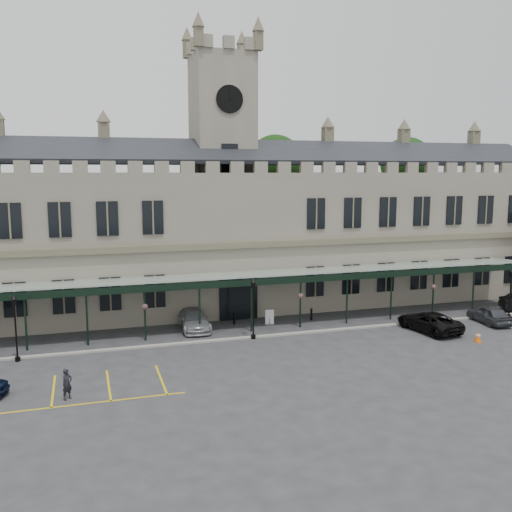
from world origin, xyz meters
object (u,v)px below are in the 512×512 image
object	(u,v)px
traffic_cone	(478,337)
sign_board	(270,317)
lamp_post_right	(511,289)
car_right_a	(489,314)
clock_tower	(223,160)
lamp_post_left	(15,322)
person_a	(67,384)
station_building	(223,235)
lamp_post_mid	(253,303)
car_taxi	(194,320)
car_van	(429,322)

from	to	relation	value
traffic_cone	sign_board	bearing A→B (deg)	144.90
lamp_post_right	car_right_a	size ratio (longest dim) A/B	0.97
traffic_cone	clock_tower	bearing A→B (deg)	132.26
lamp_post_left	lamp_post_right	world-z (taller)	lamp_post_left
person_a	car_right_a	bearing A→B (deg)	-28.91
station_building	sign_board	bearing A→B (deg)	-74.55
sign_board	person_a	size ratio (longest dim) A/B	0.69
clock_tower	lamp_post_mid	world-z (taller)	clock_tower
station_building	car_taxi	world-z (taller)	station_building
station_building	clock_tower	distance (m)	6.64
lamp_post_left	car_taxi	size ratio (longest dim) A/B	0.85
station_building	lamp_post_mid	bearing A→B (deg)	-92.29
car_van	person_a	bearing A→B (deg)	2.89
clock_tower	sign_board	distance (m)	14.62
clock_tower	lamp_post_left	bearing A→B (deg)	-146.10
lamp_post_mid	lamp_post_right	xyz separation A→B (m)	(22.24, -0.46, -0.19)
station_building	clock_tower	world-z (taller)	clock_tower
sign_board	person_a	xyz separation A→B (m)	(-15.18, -11.22, 0.28)
clock_tower	lamp_post_left	size ratio (longest dim) A/B	5.66
lamp_post_right	lamp_post_mid	bearing A→B (deg)	178.81
car_right_a	station_building	bearing A→B (deg)	-28.65
lamp_post_mid	car_van	size ratio (longest dim) A/B	0.83
lamp_post_mid	car_taxi	distance (m)	5.62
lamp_post_right	car_taxi	distance (m)	26.29
lamp_post_left	lamp_post_mid	size ratio (longest dim) A/B	0.98
station_building	lamp_post_left	size ratio (longest dim) A/B	13.70
traffic_cone	car_right_a	distance (m)	5.91
traffic_cone	car_van	size ratio (longest dim) A/B	0.14
car_right_a	traffic_cone	bearing A→B (deg)	47.51
traffic_cone	car_taxi	bearing A→B (deg)	153.55
station_building	person_a	xyz separation A→B (m)	(-13.20, -18.39, -5.62)
clock_tower	car_van	distance (m)	22.01
clock_tower	lamp_post_right	world-z (taller)	clock_tower
sign_board	clock_tower	bearing A→B (deg)	117.68
person_a	traffic_cone	bearing A→B (deg)	-35.42
station_building	car_right_a	size ratio (longest dim) A/B	14.06
lamp_post_right	car_right_a	xyz separation A→B (m)	(-2.81, -0.99, -1.73)
lamp_post_left	lamp_post_mid	bearing A→B (deg)	1.17
car_right_a	lamp_post_mid	bearing A→B (deg)	-0.52
lamp_post_left	car_right_a	bearing A→B (deg)	-1.82
lamp_post_left	station_building	bearing A→B (deg)	33.69
lamp_post_left	car_van	xyz separation A→B (m)	(29.40, -1.73, -1.84)
car_right_a	sign_board	bearing A→B (deg)	-12.28
clock_tower	lamp_post_left	xyz separation A→B (m)	(-16.40, -11.02, -10.51)
station_building	lamp_post_left	distance (m)	20.09
lamp_post_mid	car_van	xyz separation A→B (m)	(13.42, -2.05, -1.90)
lamp_post_left	car_taxi	world-z (taller)	lamp_post_left
traffic_cone	sign_board	size ratio (longest dim) A/B	0.66
station_building	sign_board	xyz separation A→B (m)	(1.98, -7.17, -5.90)
lamp_post_left	person_a	size ratio (longest dim) A/B	2.57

